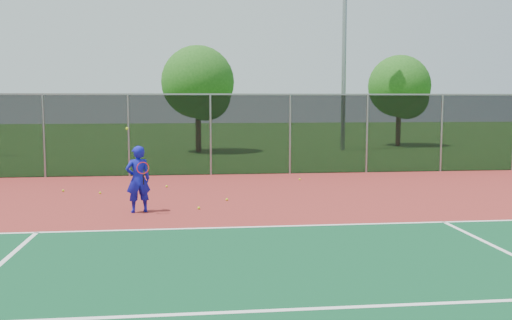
# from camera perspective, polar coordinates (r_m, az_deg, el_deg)

# --- Properties ---
(ground) EXTENTS (120.00, 120.00, 0.00)m
(ground) POSITION_cam_1_polar(r_m,az_deg,el_deg) (10.36, 15.15, -9.95)
(ground) COLOR #265819
(ground) RESTS_ON ground
(court_apron) EXTENTS (30.00, 20.00, 0.02)m
(court_apron) POSITION_cam_1_polar(r_m,az_deg,el_deg) (12.18, 11.65, -7.41)
(court_apron) COLOR maroon
(court_apron) RESTS_ON ground
(fence_back) EXTENTS (30.00, 0.06, 3.03)m
(fence_back) POSITION_cam_1_polar(r_m,az_deg,el_deg) (21.61, 3.42, 2.71)
(fence_back) COLOR black
(fence_back) RESTS_ON court_apron
(tennis_player) EXTENTS (0.70, 0.69, 2.13)m
(tennis_player) POSITION_cam_1_polar(r_m,az_deg,el_deg) (14.45, -11.70, -1.88)
(tennis_player) COLOR #1215AE
(tennis_player) RESTS_ON court_apron
(practice_ball_0) EXTENTS (0.07, 0.07, 0.07)m
(practice_ball_0) POSITION_cam_1_polar(r_m,az_deg,el_deg) (18.50, -8.92, -2.62)
(practice_ball_0) COLOR #C9E51A
(practice_ball_0) RESTS_ON court_apron
(practice_ball_1) EXTENTS (0.07, 0.07, 0.07)m
(practice_ball_1) POSITION_cam_1_polar(r_m,az_deg,el_deg) (18.38, -18.72, -2.92)
(practice_ball_1) COLOR #C9E51A
(practice_ball_1) RESTS_ON court_apron
(practice_ball_2) EXTENTS (0.07, 0.07, 0.07)m
(practice_ball_2) POSITION_cam_1_polar(r_m,az_deg,el_deg) (16.68, -10.84, -3.60)
(practice_ball_2) COLOR #C9E51A
(practice_ball_2) RESTS_ON court_apron
(practice_ball_3) EXTENTS (0.07, 0.07, 0.07)m
(practice_ball_3) POSITION_cam_1_polar(r_m,az_deg,el_deg) (15.90, -2.94, -3.97)
(practice_ball_3) COLOR #C9E51A
(practice_ball_3) RESTS_ON court_apron
(practice_ball_4) EXTENTS (0.07, 0.07, 0.07)m
(practice_ball_4) POSITION_cam_1_polar(r_m,az_deg,el_deg) (19.94, 4.39, -1.94)
(practice_ball_4) COLOR #C9E51A
(practice_ball_4) RESTS_ON court_apron
(practice_ball_5) EXTENTS (0.07, 0.07, 0.07)m
(practice_ball_5) POSITION_cam_1_polar(r_m,az_deg,el_deg) (14.73, -5.74, -4.80)
(practice_ball_5) COLOR #C9E51A
(practice_ball_5) RESTS_ON court_apron
(practice_ball_6) EXTENTS (0.07, 0.07, 0.07)m
(practice_ball_6) POSITION_cam_1_polar(r_m,az_deg,el_deg) (17.64, -15.33, -3.18)
(practice_ball_6) COLOR #C9E51A
(practice_ball_6) RESTS_ON court_apron
(floodlight_n) EXTENTS (0.90, 0.40, 12.57)m
(floodlight_n) POSITION_cam_1_polar(r_m,az_deg,el_deg) (32.43, 8.85, 13.50)
(floodlight_n) COLOR gray
(floodlight_n) RESTS_ON ground
(tree_back_left) EXTENTS (3.89, 3.89, 5.71)m
(tree_back_left) POSITION_cam_1_polar(r_m,az_deg,el_deg) (30.74, -5.65, 7.44)
(tree_back_left) COLOR #3A2215
(tree_back_left) RESTS_ON ground
(tree_back_mid) EXTENTS (3.76, 3.76, 5.52)m
(tree_back_mid) POSITION_cam_1_polar(r_m,az_deg,el_deg) (35.93, 14.32, 6.89)
(tree_back_mid) COLOR #3A2215
(tree_back_mid) RESTS_ON ground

